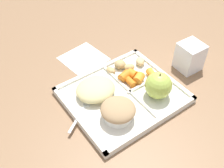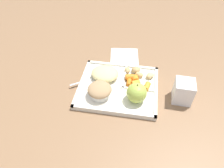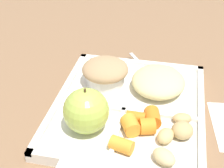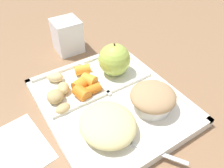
% 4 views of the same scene
% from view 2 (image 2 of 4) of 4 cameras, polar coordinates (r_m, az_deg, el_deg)
% --- Properties ---
extents(ground, '(6.00, 6.00, 0.00)m').
position_cam_2_polar(ground, '(0.85, 1.64, -1.30)').
color(ground, '#846042').
extents(lunch_tray, '(0.31, 0.27, 0.02)m').
position_cam_2_polar(lunch_tray, '(0.84, 1.70, -0.94)').
color(lunch_tray, silver).
rests_on(lunch_tray, ground).
extents(green_apple, '(0.08, 0.08, 0.08)m').
position_cam_2_polar(green_apple, '(0.77, 6.70, -2.42)').
color(green_apple, '#A8C14C').
rests_on(green_apple, lunch_tray).
extents(bran_muffin, '(0.09, 0.09, 0.05)m').
position_cam_2_polar(bran_muffin, '(0.79, -3.36, -1.80)').
color(bran_muffin, silver).
rests_on(bran_muffin, lunch_tray).
extents(carrot_slice_center, '(0.03, 0.03, 0.03)m').
position_cam_2_polar(carrot_slice_center, '(0.86, 6.35, 1.41)').
color(carrot_slice_center, orange).
rests_on(carrot_slice_center, lunch_tray).
extents(carrot_slice_large, '(0.04, 0.04, 0.03)m').
position_cam_2_polar(carrot_slice_large, '(0.84, 6.46, 0.13)').
color(carrot_slice_large, orange).
rests_on(carrot_slice_large, lunch_tray).
extents(carrot_slice_diagonal, '(0.02, 0.03, 0.02)m').
position_cam_2_polar(carrot_slice_diagonal, '(0.84, 4.65, 0.37)').
color(carrot_slice_diagonal, orange).
rests_on(carrot_slice_diagonal, lunch_tray).
extents(carrot_slice_small, '(0.03, 0.04, 0.02)m').
position_cam_2_polar(carrot_slice_small, '(0.84, 9.46, -0.66)').
color(carrot_slice_small, orange).
rests_on(carrot_slice_small, lunch_tray).
extents(carrot_slice_tilted, '(0.04, 0.03, 0.03)m').
position_cam_2_polar(carrot_slice_tilted, '(0.86, 4.78, 1.84)').
color(carrot_slice_tilted, orange).
rests_on(carrot_slice_tilted, lunch_tray).
extents(potato_chunk_corner, '(0.04, 0.03, 0.02)m').
position_cam_2_polar(potato_chunk_corner, '(0.88, 7.42, 2.54)').
color(potato_chunk_corner, tan).
rests_on(potato_chunk_corner, lunch_tray).
extents(potato_chunk_wedge, '(0.04, 0.04, 0.03)m').
position_cam_2_polar(potato_chunk_wedge, '(0.90, 6.49, 3.85)').
color(potato_chunk_wedge, tan).
rests_on(potato_chunk_wedge, lunch_tray).
extents(potato_chunk_golden, '(0.04, 0.05, 0.02)m').
position_cam_2_polar(potato_chunk_golden, '(0.88, 10.32, 2.25)').
color(potato_chunk_golden, tan).
rests_on(potato_chunk_golden, lunch_tray).
extents(potato_chunk_large, '(0.03, 0.04, 0.02)m').
position_cam_2_polar(potato_chunk_large, '(0.90, 4.19, 3.82)').
color(potato_chunk_large, tan).
rests_on(potato_chunk_large, lunch_tray).
extents(egg_noodle_pile, '(0.11, 0.10, 0.04)m').
position_cam_2_polar(egg_noodle_pile, '(0.87, -1.94, 2.87)').
color(egg_noodle_pile, '#D6C684').
rests_on(egg_noodle_pile, lunch_tray).
extents(meatball_side, '(0.03, 0.03, 0.03)m').
position_cam_2_polar(meatball_side, '(0.88, -3.14, 3.06)').
color(meatball_side, brown).
rests_on(meatball_side, lunch_tray).
extents(meatball_front, '(0.03, 0.03, 0.03)m').
position_cam_2_polar(meatball_front, '(0.88, -0.73, 3.40)').
color(meatball_front, brown).
rests_on(meatball_front, lunch_tray).
extents(plastic_fork, '(0.14, 0.10, 0.00)m').
position_cam_2_polar(plastic_fork, '(0.87, -5.44, 1.29)').
color(plastic_fork, silver).
rests_on(plastic_fork, lunch_tray).
extents(milk_carton, '(0.07, 0.07, 0.09)m').
position_cam_2_polar(milk_carton, '(0.82, 18.81, -1.89)').
color(milk_carton, white).
rests_on(milk_carton, ground).
extents(paper_napkin, '(0.14, 0.14, 0.00)m').
position_cam_2_polar(paper_napkin, '(1.01, 3.54, 7.51)').
color(paper_napkin, white).
rests_on(paper_napkin, ground).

